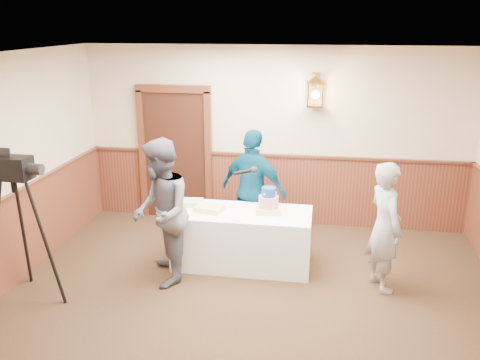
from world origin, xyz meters
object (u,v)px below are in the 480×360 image
object	(u,v)px
sheet_cake_green	(192,203)
baker	(385,227)
sheet_cake_yellow	(210,208)
assistant_p	(253,190)
display_table	(242,238)
tiered_cake	(269,202)
tv_camera_rig	(21,238)
interviewer	(161,213)

from	to	relation	value
sheet_cake_green	baker	bearing A→B (deg)	-11.13
sheet_cake_yellow	assistant_p	xyz separation A→B (m)	(0.50, 0.61, 0.08)
display_table	sheet_cake_green	xyz separation A→B (m)	(-0.72, 0.14, 0.41)
tiered_cake	tv_camera_rig	distance (m)	3.00
sheet_cake_yellow	sheet_cake_green	distance (m)	0.34
interviewer	sheet_cake_green	bearing A→B (deg)	147.32
sheet_cake_yellow	sheet_cake_green	size ratio (longest dim) A/B	1.18
baker	sheet_cake_yellow	bearing A→B (deg)	59.22
display_table	tiered_cake	xyz separation A→B (m)	(0.33, 0.06, 0.51)
assistant_p	interviewer	bearing A→B (deg)	73.96
tiered_cake	baker	distance (m)	1.49
sheet_cake_green	baker	distance (m)	2.54
tiered_cake	assistant_p	distance (m)	0.58
assistant_p	tv_camera_rig	size ratio (longest dim) A/B	0.99
tiered_cake	sheet_cake_green	bearing A→B (deg)	175.67
tiered_cake	tv_camera_rig	xyz separation A→B (m)	(-2.67, -1.37, -0.10)
display_table	tiered_cake	size ratio (longest dim) A/B	5.14
sheet_cake_yellow	interviewer	world-z (taller)	interviewer
tiered_cake	interviewer	xyz separation A→B (m)	(-1.24, -0.67, 0.03)
display_table	interviewer	bearing A→B (deg)	-146.32
display_table	sheet_cake_green	distance (m)	0.84
display_table	tiered_cake	world-z (taller)	tiered_cake
sheet_cake_green	assistant_p	xyz separation A→B (m)	(0.78, 0.43, 0.08)
baker	tv_camera_rig	xyz separation A→B (m)	(-4.11, -0.96, -0.02)
sheet_cake_yellow	tv_camera_rig	xyz separation A→B (m)	(-1.91, -1.27, -0.00)
display_table	sheet_cake_yellow	size ratio (longest dim) A/B	5.18
interviewer	assistant_p	distance (m)	1.53
interviewer	baker	world-z (taller)	interviewer
display_table	interviewer	distance (m)	1.22
tiered_cake	baker	xyz separation A→B (m)	(1.43, -0.41, -0.08)
assistant_p	tiered_cake	bearing A→B (deg)	141.48
sheet_cake_green	baker	world-z (taller)	baker
sheet_cake_green	display_table	bearing A→B (deg)	-11.23
sheet_cake_green	assistant_p	distance (m)	0.90
sheet_cake_yellow	assistant_p	size ratio (longest dim) A/B	0.20
display_table	sheet_cake_green	world-z (taller)	sheet_cake_green
sheet_cake_green	assistant_p	bearing A→B (deg)	28.64
baker	assistant_p	distance (m)	1.94
interviewer	display_table	bearing A→B (deg)	105.20
sheet_cake_green	interviewer	size ratio (longest dim) A/B	0.16
sheet_cake_yellow	tv_camera_rig	distance (m)	2.29
tiered_cake	tv_camera_rig	size ratio (longest dim) A/B	0.20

